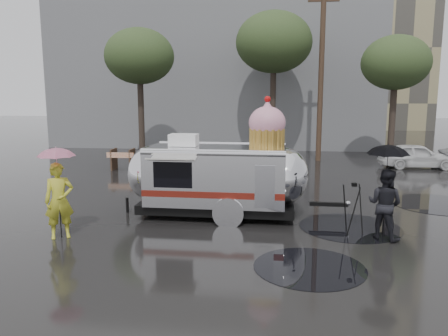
# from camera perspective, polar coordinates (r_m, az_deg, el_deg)

# --- Properties ---
(ground) EXTENTS (120.00, 120.00, 0.00)m
(ground) POSITION_cam_1_polar(r_m,az_deg,el_deg) (10.49, 6.35, -10.20)
(ground) COLOR black
(ground) RESTS_ON ground
(puddles) EXTENTS (8.01, 8.44, 0.01)m
(puddles) POSITION_cam_1_polar(r_m,az_deg,el_deg) (12.58, 24.85, -7.65)
(puddles) COLOR black
(puddles) RESTS_ON ground
(grey_building) EXTENTS (22.00, 12.00, 13.00)m
(grey_building) POSITION_cam_1_polar(r_m,az_deg,el_deg) (34.23, -0.49, 14.54)
(grey_building) COLOR #5E5F62
(grey_building) RESTS_ON ground
(utility_pole) EXTENTS (1.60, 0.28, 9.00)m
(utility_pole) POSITION_cam_1_polar(r_m,az_deg,el_deg) (24.04, 12.57, 11.93)
(utility_pole) COLOR #473323
(utility_pole) RESTS_ON ground
(tree_left) EXTENTS (3.64, 3.64, 6.95)m
(tree_left) POSITION_cam_1_polar(r_m,az_deg,el_deg) (23.98, -10.99, 14.06)
(tree_left) COLOR #382D26
(tree_left) RESTS_ON ground
(tree_mid) EXTENTS (4.20, 4.20, 8.03)m
(tree_mid) POSITION_cam_1_polar(r_m,az_deg,el_deg) (25.03, 6.53, 15.94)
(tree_mid) COLOR #382D26
(tree_mid) RESTS_ON ground
(tree_right) EXTENTS (3.36, 3.36, 6.42)m
(tree_right) POSITION_cam_1_polar(r_m,az_deg,el_deg) (23.72, 21.52, 12.59)
(tree_right) COLOR #382D26
(tree_right) RESTS_ON ground
(barricade_row) EXTENTS (4.30, 0.80, 1.00)m
(barricade_row) POSITION_cam_1_polar(r_m,az_deg,el_deg) (20.80, -9.18, 1.11)
(barricade_row) COLOR #473323
(barricade_row) RESTS_ON ground
(airstream_trailer) EXTENTS (6.64, 2.55, 3.57)m
(airstream_trailer) POSITION_cam_1_polar(r_m,az_deg,el_deg) (12.72, -0.53, -0.78)
(airstream_trailer) COLOR silver
(airstream_trailer) RESTS_ON ground
(person_left) EXTENTS (0.82, 0.73, 1.90)m
(person_left) POSITION_cam_1_polar(r_m,az_deg,el_deg) (11.55, -20.72, -4.01)
(person_left) COLOR gold
(person_left) RESTS_ON ground
(umbrella_pink) EXTENTS (1.10, 1.10, 2.30)m
(umbrella_pink) POSITION_cam_1_polar(r_m,az_deg,el_deg) (11.37, -21.01, 0.77)
(umbrella_pink) COLOR #FF9FC5
(umbrella_pink) RESTS_ON ground
(person_right) EXTENTS (0.96, 0.87, 1.76)m
(person_right) POSITION_cam_1_polar(r_m,az_deg,el_deg) (11.44, 20.26, -4.46)
(person_right) COLOR black
(person_right) RESTS_ON ground
(umbrella_black) EXTENTS (1.23, 1.23, 2.39)m
(umbrella_black) POSITION_cam_1_polar(r_m,az_deg,el_deg) (11.24, 20.58, 0.93)
(umbrella_black) COLOR black
(umbrella_black) RESTS_ON ground
(tripod) EXTENTS (0.55, 0.52, 1.35)m
(tripod) POSITION_cam_1_polar(r_m,az_deg,el_deg) (11.61, 16.54, -4.62)
(tripod) COLOR black
(tripod) RESTS_ON ground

